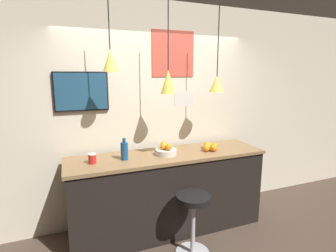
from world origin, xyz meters
TOP-DOWN VIEW (x-y plane):
  - back_wall at (0.00, 1.19)m, footprint 8.00×0.06m
  - service_counter at (0.00, 0.75)m, footprint 2.44×0.67m
  - bar_stool at (0.07, 0.19)m, footprint 0.38×0.38m
  - fruit_bowl at (-0.04, 0.73)m, footprint 0.25×0.25m
  - orange_pile at (0.57, 0.72)m, footprint 0.24×0.25m
  - juice_bottle at (-0.55, 0.72)m, footprint 0.08×0.08m
  - spread_jar at (-0.91, 0.72)m, footprint 0.08×0.08m
  - pendant_lamp_left at (-0.66, 0.74)m, footprint 0.17×0.17m
  - pendant_lamp_middle at (0.00, 0.74)m, footprint 0.18×0.18m
  - pendant_lamp_right at (0.66, 0.74)m, footprint 0.19×0.19m
  - mounted_tv at (-0.95, 1.14)m, footprint 0.62×0.04m
  - hanging_menu_board at (0.09, 0.50)m, footprint 0.24×0.01m
  - wall_poster at (0.23, 1.16)m, footprint 0.59×0.01m

SIDE VIEW (x-z plane):
  - bar_stool at x=0.07m, z-range 0.14..0.84m
  - service_counter at x=0.00m, z-range 0.00..1.01m
  - orange_pile at x=0.57m, z-range 1.01..1.10m
  - fruit_bowl at x=-0.04m, z-range 0.99..1.14m
  - spread_jar at x=-0.91m, z-range 1.01..1.12m
  - juice_bottle at x=-0.55m, z-range 0.99..1.25m
  - back_wall at x=0.00m, z-range 0.00..2.90m
  - hanging_menu_board at x=0.09m, z-range 1.62..1.79m
  - mounted_tv at x=-0.95m, z-range 1.54..2.01m
  - pendant_lamp_right at x=0.66m, z-range 1.34..2.38m
  - pendant_lamp_middle at x=0.00m, z-range 1.37..2.42m
  - pendant_lamp_left at x=-0.66m, z-range 1.72..2.52m
  - wall_poster at x=0.23m, z-range 1.94..2.54m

